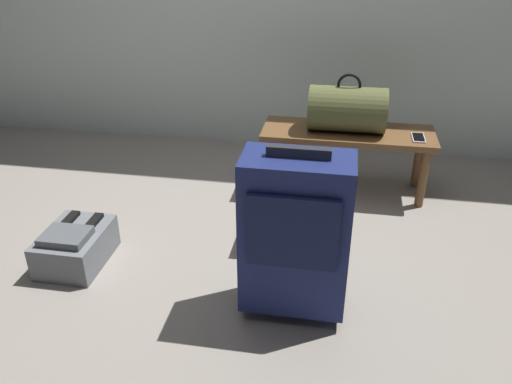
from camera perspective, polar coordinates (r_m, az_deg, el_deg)
The scene contains 7 objects.
ground_plane at distance 2.55m, azimuth -4.53°, elevation -8.03°, with size 6.60×6.60×0.00m, color gray.
bench at distance 3.12m, azimuth 10.01°, elevation 5.65°, with size 1.00×0.36×0.39m.
duffel_bag_olive at distance 3.06m, azimuth 10.00°, elevation 8.99°, with size 0.44×0.26×0.34m.
cell_phone at distance 3.08m, azimuth 17.43°, elevation 5.73°, with size 0.07×0.14×0.01m.
suitcase_upright_navy at distance 2.08m, azimuth 4.34°, elevation -4.53°, with size 0.43×0.26×0.75m.
backpack_dark at distance 2.70m, azimuth 2.30°, elevation -3.38°, with size 0.28×0.38×0.21m.
backpack_grey at distance 2.66m, azimuth -19.25°, elevation -5.60°, with size 0.28×0.38×0.21m.
Camera 1 is at (0.54, -1.99, 1.50)m, focal length 36.36 mm.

